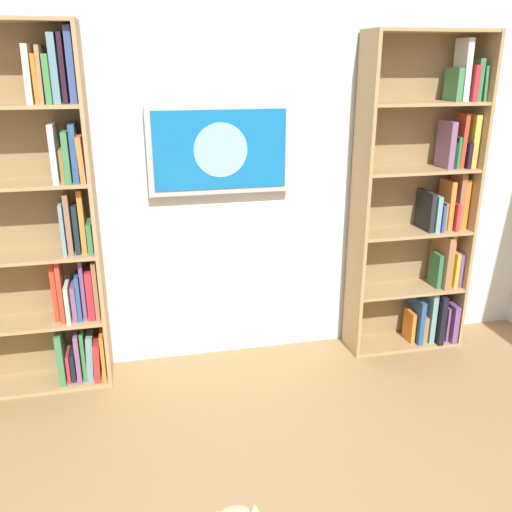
{
  "coord_description": "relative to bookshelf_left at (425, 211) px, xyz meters",
  "views": [
    {
      "loc": [
        0.54,
        1.13,
        1.9
      ],
      "look_at": [
        0.07,
        -1.02,
        1.12
      ],
      "focal_mm": 38.38,
      "sensor_mm": 36.0,
      "label": 1
    }
  ],
  "objects": [
    {
      "name": "wall_mounted_tv",
      "position": [
        1.36,
        -0.09,
        0.44
      ],
      "size": [
        0.87,
        0.07,
        0.54
      ],
      "color": "#B7B7BC"
    },
    {
      "name": "wall_back",
      "position": [
        1.32,
        -0.17,
        0.39
      ],
      "size": [
        4.52,
        0.06,
        2.7
      ],
      "primitive_type": "cube",
      "color": "silver",
      "rests_on": "ground"
    },
    {
      "name": "bookshelf_right",
      "position": [
        2.42,
        -0.0,
        0.06
      ],
      "size": [
        0.88,
        0.28,
        2.11
      ],
      "color": "tan",
      "rests_on": "ground"
    },
    {
      "name": "bookshelf_left",
      "position": [
        0.0,
        0.0,
        0.0
      ],
      "size": [
        0.79,
        0.28,
        2.08
      ],
      "color": "tan",
      "rests_on": "ground"
    }
  ]
}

